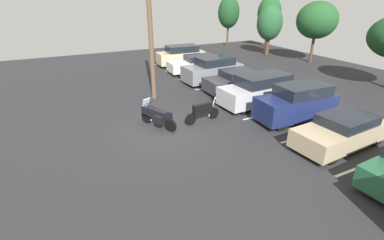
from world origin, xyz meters
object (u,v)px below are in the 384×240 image
(car_navy, at_px, (297,103))
(car_tan, at_px, (341,131))
(car_champagne, at_px, (181,55))
(motorcycle_second, at_px, (203,111))
(car_silver, at_px, (259,90))
(car_white, at_px, (197,64))
(motorcycle_touring, at_px, (157,115))
(car_grey, at_px, (213,70))
(utility_pole, at_px, (150,20))
(car_charcoal, at_px, (236,81))

(car_navy, bearing_deg, car_tan, -5.57)
(car_champagne, bearing_deg, motorcycle_second, -19.26)
(motorcycle_second, bearing_deg, car_tan, 40.30)
(car_silver, distance_m, car_tan, 5.75)
(car_tan, bearing_deg, car_white, 179.29)
(motorcycle_touring, bearing_deg, motorcycle_second, 78.93)
(motorcycle_second, bearing_deg, car_grey, 145.92)
(car_champagne, relative_size, utility_pole, 0.48)
(car_champagne, relative_size, car_silver, 0.92)
(motorcycle_touring, xyz_separation_m, car_navy, (2.49, 6.92, 0.33))
(motorcycle_second, xyz_separation_m, car_navy, (2.02, 4.53, 0.38))
(car_grey, height_order, car_navy, car_navy)
(car_tan, bearing_deg, car_champagne, 179.77)
(car_white, bearing_deg, motorcycle_touring, -37.59)
(car_navy, distance_m, utility_pole, 9.52)
(motorcycle_touring, height_order, car_charcoal, car_charcoal)
(car_grey, relative_size, car_tan, 0.99)
(motorcycle_second, height_order, car_navy, car_navy)
(car_white, relative_size, car_tan, 1.04)
(car_white, height_order, utility_pole, utility_pole)
(car_silver, relative_size, utility_pole, 0.52)
(car_charcoal, bearing_deg, car_navy, 0.99)
(car_charcoal, height_order, car_navy, car_navy)
(car_silver, distance_m, car_navy, 2.78)
(motorcycle_second, height_order, car_grey, car_grey)
(car_white, bearing_deg, car_navy, 0.58)
(car_champagne, xyz_separation_m, car_tan, (17.33, -0.07, -0.21))
(car_grey, distance_m, car_charcoal, 2.78)
(car_white, bearing_deg, car_grey, -4.07)
(car_silver, bearing_deg, motorcycle_touring, -87.62)
(car_champagne, bearing_deg, utility_pole, -35.07)
(utility_pole, bearing_deg, car_grey, 106.44)
(car_grey, xyz_separation_m, car_navy, (8.22, 0.34, 0.05))
(car_tan, bearing_deg, car_navy, 174.43)
(car_grey, bearing_deg, motorcycle_second, -34.08)
(car_tan, distance_m, utility_pole, 11.75)
(car_champagne, relative_size, car_charcoal, 1.03)
(car_champagne, bearing_deg, car_navy, 0.88)
(car_silver, bearing_deg, utility_pole, -125.93)
(motorcycle_second, xyz_separation_m, car_tan, (5.00, 4.24, 0.11))
(car_silver, bearing_deg, car_white, 179.11)
(motorcycle_touring, distance_m, car_navy, 7.36)
(car_grey, height_order, car_charcoal, car_grey)
(car_champagne, bearing_deg, car_white, 2.01)
(car_champagne, distance_m, utility_pole, 10.17)
(car_champagne, bearing_deg, car_silver, -0.13)
(motorcycle_second, relative_size, car_charcoal, 0.49)
(car_navy, xyz_separation_m, utility_pole, (-6.66, -5.62, 3.83))
(car_charcoal, bearing_deg, car_silver, -3.25)
(car_white, bearing_deg, utility_pole, -49.72)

